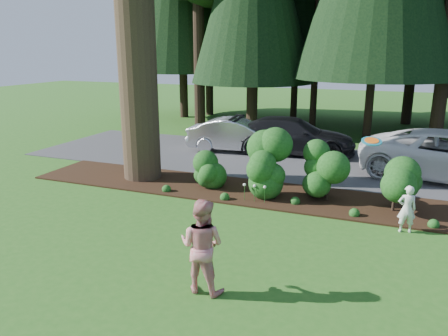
{
  "coord_description": "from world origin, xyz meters",
  "views": [
    {
      "loc": [
        3.21,
        -8.87,
        4.27
      ],
      "look_at": [
        -0.77,
        1.22,
        1.3
      ],
      "focal_mm": 35.0,
      "sensor_mm": 36.0,
      "label": 1
    }
  ],
  "objects_px": {
    "frisbee": "(372,141)",
    "car_dark_suv": "(292,136)",
    "adult": "(202,246)",
    "child": "(407,209)",
    "car_silver_wagon": "(238,135)"
  },
  "relations": [
    {
      "from": "car_silver_wagon",
      "to": "car_dark_suv",
      "type": "distance_m",
      "value": 2.27
    },
    {
      "from": "child",
      "to": "adult",
      "type": "distance_m",
      "value": 5.43
    },
    {
      "from": "car_dark_suv",
      "to": "adult",
      "type": "relative_size",
      "value": 2.93
    },
    {
      "from": "car_silver_wagon",
      "to": "frisbee",
      "type": "xyz_separation_m",
      "value": [
        5.66,
        -6.26,
        1.4
      ]
    },
    {
      "from": "car_dark_suv",
      "to": "frisbee",
      "type": "xyz_separation_m",
      "value": [
        3.44,
        -6.73,
        1.35
      ]
    },
    {
      "from": "adult",
      "to": "frisbee",
      "type": "relative_size",
      "value": 3.57
    },
    {
      "from": "car_silver_wagon",
      "to": "child",
      "type": "relative_size",
      "value": 3.61
    },
    {
      "from": "car_silver_wagon",
      "to": "frisbee",
      "type": "bearing_deg",
      "value": -144.7
    },
    {
      "from": "car_dark_suv",
      "to": "child",
      "type": "height_order",
      "value": "car_dark_suv"
    },
    {
      "from": "frisbee",
      "to": "car_dark_suv",
      "type": "bearing_deg",
      "value": 117.03
    },
    {
      "from": "frisbee",
      "to": "car_silver_wagon",
      "type": "bearing_deg",
      "value": 132.12
    },
    {
      "from": "car_dark_suv",
      "to": "child",
      "type": "distance_m",
      "value": 8.22
    },
    {
      "from": "car_silver_wagon",
      "to": "adult",
      "type": "bearing_deg",
      "value": -170.39
    },
    {
      "from": "child",
      "to": "adult",
      "type": "relative_size",
      "value": 0.67
    },
    {
      "from": "adult",
      "to": "frisbee",
      "type": "height_order",
      "value": "frisbee"
    }
  ]
}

